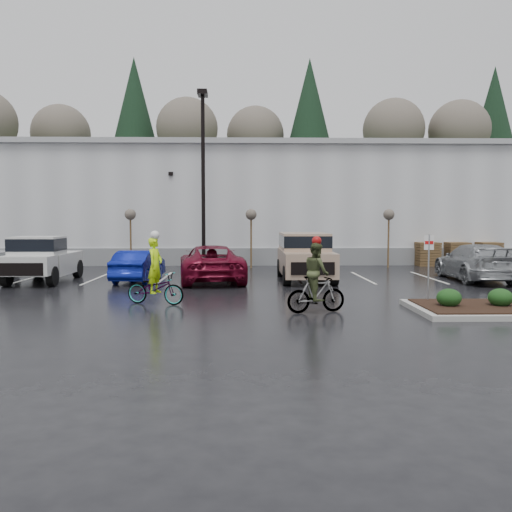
{
  "coord_description": "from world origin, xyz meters",
  "views": [
    {
      "loc": [
        -1.93,
        -16.32,
        2.7
      ],
      "look_at": [
        -1.45,
        3.69,
        1.3
      ],
      "focal_mm": 38.0,
      "sensor_mm": 36.0,
      "label": 1
    }
  ],
  "objects_px": {
    "sapling_mid": "(251,218)",
    "pallet_stack_b": "(457,254)",
    "fire_lane_sign": "(429,260)",
    "car_blue": "(139,266)",
    "car_far_silver": "(476,262)",
    "cyclist_hivis": "(155,282)",
    "sapling_east": "(389,218)",
    "lamppost": "(203,160)",
    "car_red": "(211,263)",
    "sapling_west": "(130,218)",
    "pallet_stack_a": "(427,254)",
    "pickup_white": "(46,258)",
    "pallet_stack_c": "(488,254)",
    "suv_tan": "(305,257)",
    "cyclist_olive": "(316,285)"
  },
  "relations": [
    {
      "from": "fire_lane_sign",
      "to": "suv_tan",
      "type": "xyz_separation_m",
      "value": [
        -3.03,
        6.82,
        -0.38
      ]
    },
    {
      "from": "sapling_mid",
      "to": "pallet_stack_b",
      "type": "bearing_deg",
      "value": 4.89
    },
    {
      "from": "sapling_west",
      "to": "car_red",
      "type": "bearing_deg",
      "value": -52.9
    },
    {
      "from": "lamppost",
      "to": "sapling_east",
      "type": "height_order",
      "value": "lamppost"
    },
    {
      "from": "car_far_silver",
      "to": "car_red",
      "type": "bearing_deg",
      "value": 2.66
    },
    {
      "from": "cyclist_olive",
      "to": "car_red",
      "type": "bearing_deg",
      "value": 8.88
    },
    {
      "from": "cyclist_hivis",
      "to": "sapling_east",
      "type": "bearing_deg",
      "value": -23.46
    },
    {
      "from": "sapling_west",
      "to": "suv_tan",
      "type": "relative_size",
      "value": 0.63
    },
    {
      "from": "pallet_stack_c",
      "to": "car_far_silver",
      "type": "xyz_separation_m",
      "value": [
        -3.85,
        -7.17,
        0.12
      ]
    },
    {
      "from": "cyclist_olive",
      "to": "car_far_silver",
      "type": "bearing_deg",
      "value": -60.54
    },
    {
      "from": "sapling_mid",
      "to": "pallet_stack_b",
      "type": "distance_m",
      "value": 11.92
    },
    {
      "from": "fire_lane_sign",
      "to": "pallet_stack_c",
      "type": "bearing_deg",
      "value": 59.28
    },
    {
      "from": "pickup_white",
      "to": "cyclist_olive",
      "type": "bearing_deg",
      "value": -37.16
    },
    {
      "from": "sapling_mid",
      "to": "pallet_stack_b",
      "type": "relative_size",
      "value": 2.37
    },
    {
      "from": "pickup_white",
      "to": "suv_tan",
      "type": "xyz_separation_m",
      "value": [
        11.17,
        0.05,
        0.05
      ]
    },
    {
      "from": "fire_lane_sign",
      "to": "car_far_silver",
      "type": "relative_size",
      "value": 0.4
    },
    {
      "from": "fire_lane_sign",
      "to": "car_blue",
      "type": "height_order",
      "value": "fire_lane_sign"
    },
    {
      "from": "sapling_mid",
      "to": "sapling_east",
      "type": "distance_m",
      "value": 7.5
    },
    {
      "from": "sapling_west",
      "to": "fire_lane_sign",
      "type": "relative_size",
      "value": 1.45
    },
    {
      "from": "car_far_silver",
      "to": "sapling_east",
      "type": "bearing_deg",
      "value": -68.3
    },
    {
      "from": "car_far_silver",
      "to": "cyclist_hivis",
      "type": "distance_m",
      "value": 14.26
    },
    {
      "from": "fire_lane_sign",
      "to": "suv_tan",
      "type": "bearing_deg",
      "value": 113.95
    },
    {
      "from": "car_red",
      "to": "car_far_silver",
      "type": "xyz_separation_m",
      "value": [
        11.46,
        0.04,
        0.02
      ]
    },
    {
      "from": "fire_lane_sign",
      "to": "car_blue",
      "type": "relative_size",
      "value": 0.54
    },
    {
      "from": "sapling_east",
      "to": "cyclist_hivis",
      "type": "xyz_separation_m",
      "value": [
        -10.69,
        -12.38,
        -2.01
      ]
    },
    {
      "from": "sapling_west",
      "to": "pallet_stack_a",
      "type": "relative_size",
      "value": 2.37
    },
    {
      "from": "sapling_east",
      "to": "lamppost",
      "type": "bearing_deg",
      "value": -174.29
    },
    {
      "from": "sapling_east",
      "to": "fire_lane_sign",
      "type": "distance_m",
      "value": 13.06
    },
    {
      "from": "sapling_mid",
      "to": "cyclist_hivis",
      "type": "xyz_separation_m",
      "value": [
        -3.19,
        -12.38,
        -2.01
      ]
    },
    {
      "from": "lamppost",
      "to": "pickup_white",
      "type": "bearing_deg",
      "value": -141.86
    },
    {
      "from": "sapling_west",
      "to": "car_blue",
      "type": "relative_size",
      "value": 0.79
    },
    {
      "from": "sapling_mid",
      "to": "car_far_silver",
      "type": "xyz_separation_m",
      "value": [
        9.65,
        -6.17,
        -1.93
      ]
    },
    {
      "from": "fire_lane_sign",
      "to": "car_far_silver",
      "type": "bearing_deg",
      "value": 56.71
    },
    {
      "from": "car_blue",
      "to": "car_far_silver",
      "type": "bearing_deg",
      "value": -175.84
    },
    {
      "from": "pallet_stack_c",
      "to": "fire_lane_sign",
      "type": "distance_m",
      "value": 16.07
    },
    {
      "from": "sapling_west",
      "to": "pallet_stack_c",
      "type": "bearing_deg",
      "value": 2.86
    },
    {
      "from": "lamppost",
      "to": "car_red",
      "type": "relative_size",
      "value": 1.65
    },
    {
      "from": "sapling_east",
      "to": "car_red",
      "type": "relative_size",
      "value": 0.57
    },
    {
      "from": "pallet_stack_a",
      "to": "pickup_white",
      "type": "relative_size",
      "value": 0.26
    },
    {
      "from": "fire_lane_sign",
      "to": "pickup_white",
      "type": "bearing_deg",
      "value": 154.48
    },
    {
      "from": "sapling_west",
      "to": "pallet_stack_b",
      "type": "height_order",
      "value": "sapling_west"
    },
    {
      "from": "car_red",
      "to": "suv_tan",
      "type": "xyz_separation_m",
      "value": [
        4.07,
        0.23,
        0.25
      ]
    },
    {
      "from": "pallet_stack_b",
      "to": "cyclist_hivis",
      "type": "xyz_separation_m",
      "value": [
        -14.89,
        -13.38,
        0.04
      ]
    },
    {
      "from": "pallet_stack_b",
      "to": "cyclist_olive",
      "type": "height_order",
      "value": "cyclist_olive"
    },
    {
      "from": "sapling_mid",
      "to": "cyclist_olive",
      "type": "height_order",
      "value": "sapling_mid"
    },
    {
      "from": "cyclist_hivis",
      "to": "sapling_mid",
      "type": "bearing_deg",
      "value": 2.91
    },
    {
      "from": "lamppost",
      "to": "car_far_silver",
      "type": "height_order",
      "value": "lamppost"
    },
    {
      "from": "sapling_east",
      "to": "cyclist_olive",
      "type": "height_order",
      "value": "sapling_east"
    },
    {
      "from": "sapling_mid",
      "to": "pallet_stack_b",
      "type": "xyz_separation_m",
      "value": [
        11.7,
        1.0,
        -2.05
      ]
    },
    {
      "from": "sapling_west",
      "to": "pallet_stack_b",
      "type": "xyz_separation_m",
      "value": [
        18.2,
        1.0,
        -2.05
      ]
    }
  ]
}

